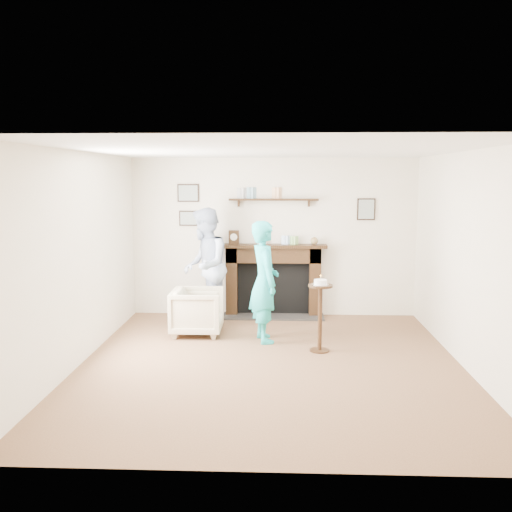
# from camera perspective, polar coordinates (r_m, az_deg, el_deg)

# --- Properties ---
(ground) EXTENTS (5.00, 5.00, 0.00)m
(ground) POSITION_cam_1_polar(r_m,az_deg,el_deg) (6.87, 1.46, -10.76)
(ground) COLOR brown
(ground) RESTS_ON ground
(room_shell) EXTENTS (4.54, 5.02, 2.52)m
(room_shell) POSITION_cam_1_polar(r_m,az_deg,el_deg) (7.22, 1.58, 3.34)
(room_shell) COLOR beige
(room_shell) RESTS_ON ground
(armchair) EXTENTS (0.72, 0.70, 0.65)m
(armchair) POSITION_cam_1_polar(r_m,az_deg,el_deg) (8.17, -5.84, -7.76)
(armchair) COLOR #C2AD90
(armchair) RESTS_ON ground
(man) EXTENTS (0.71, 0.89, 1.75)m
(man) POSITION_cam_1_polar(r_m,az_deg,el_deg) (8.76, -5.06, -6.66)
(man) COLOR silver
(man) RESTS_ON ground
(woman) EXTENTS (0.54, 0.68, 1.63)m
(woman) POSITION_cam_1_polar(r_m,az_deg,el_deg) (7.81, 0.82, -8.45)
(woman) COLOR teal
(woman) RESTS_ON ground
(pedestal_table) EXTENTS (0.31, 0.31, 0.98)m
(pedestal_table) POSITION_cam_1_polar(r_m,az_deg,el_deg) (7.25, 6.44, -4.84)
(pedestal_table) COLOR black
(pedestal_table) RESTS_ON ground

